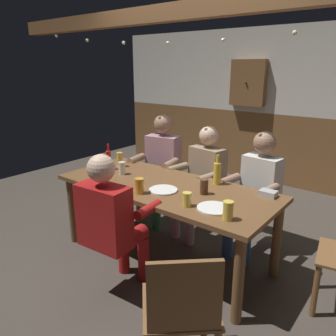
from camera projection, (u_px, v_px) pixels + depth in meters
ground_plane at (174, 250)px, 3.41m from camera, size 7.24×7.24×0.00m
back_wall_upper at (284, 71)px, 4.89m from camera, size 6.03×0.12×1.27m
back_wall_wainscot at (276, 149)px, 5.24m from camera, size 6.03×0.12×1.10m
ceiling_beam at (198, 9)px, 2.98m from camera, size 5.43×0.14×0.16m
dining_table at (165, 195)px, 3.10m from camera, size 2.07×0.89×0.75m
person_0 at (160, 164)px, 3.95m from camera, size 0.57×0.58×1.27m
person_1 at (202, 177)px, 3.60m from camera, size 0.56×0.57×1.20m
person_2 at (256, 188)px, 3.23m from camera, size 0.53×0.56×1.22m
person_3 at (111, 219)px, 2.60m from camera, size 0.58×0.53×1.20m
chair_empty_near_left at (182, 312)px, 1.88m from camera, size 0.62×0.62×0.88m
table_candle at (94, 171)px, 3.35m from camera, size 0.04×0.04×0.08m
condiment_caddy at (268, 193)px, 2.81m from camera, size 0.14×0.10×0.05m
plate_0 at (214, 208)px, 2.56m from camera, size 0.26×0.26×0.01m
plate_1 at (163, 190)px, 2.93m from camera, size 0.25×0.25×0.01m
bottle_0 at (217, 173)px, 3.07m from camera, size 0.07×0.07×0.28m
bottle_1 at (109, 160)px, 3.52m from camera, size 0.05×0.05×0.28m
pint_glass_0 at (204, 187)px, 2.84m from camera, size 0.07×0.07×0.13m
pint_glass_1 at (139, 186)px, 2.86m from camera, size 0.08×0.08×0.14m
pint_glass_2 at (120, 159)px, 3.62m from camera, size 0.06×0.06×0.16m
pint_glass_3 at (228, 211)px, 2.36m from camera, size 0.08×0.08×0.14m
pint_glass_4 at (122, 168)px, 3.37m from camera, size 0.07×0.07×0.13m
pint_glass_5 at (104, 170)px, 3.33m from camera, size 0.08×0.08×0.11m
pint_glass_6 at (187, 199)px, 2.60m from camera, size 0.07×0.07×0.11m
wall_dart_cabinet at (248, 83)px, 5.15m from camera, size 0.56×0.15×0.70m
string_lights at (194, 34)px, 3.00m from camera, size 4.26×0.04×0.19m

